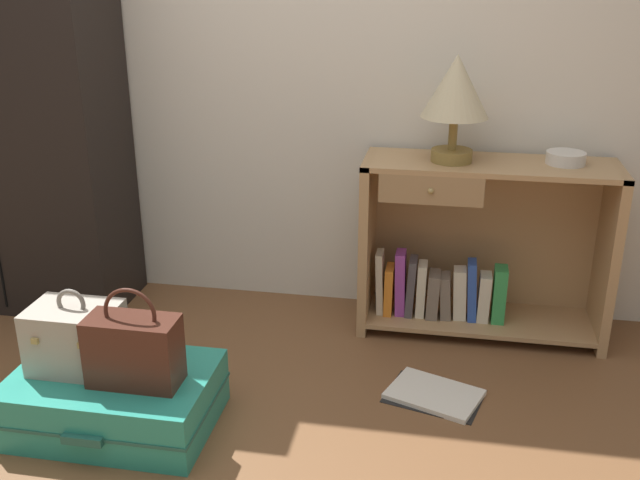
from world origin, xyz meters
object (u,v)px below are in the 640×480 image
object	(u,v)px
table_lamp	(456,91)
handbag	(134,350)
bowl	(566,158)
open_book_on_floor	(434,395)
wardrobe	(5,102)
suitcase_large	(115,399)
train_case	(76,337)
bookshelf	(474,252)

from	to	relation	value
table_lamp	handbag	bearing A→B (deg)	-135.41
bowl	handbag	distance (m)	1.86
table_lamp	open_book_on_floor	distance (m)	1.20
wardrobe	suitcase_large	distance (m)	1.53
suitcase_large	handbag	bearing A→B (deg)	-19.85
wardrobe	suitcase_large	size ratio (longest dim) A/B	2.74
train_case	open_book_on_floor	world-z (taller)	train_case
bookshelf	table_lamp	xyz separation A→B (m)	(-0.12, -0.03, 0.70)
wardrobe	bowl	size ratio (longest dim) A/B	12.06
bookshelf	open_book_on_floor	size ratio (longest dim) A/B	2.62
bowl	suitcase_large	world-z (taller)	bowl
open_book_on_floor	suitcase_large	bearing A→B (deg)	-161.13
wardrobe	train_case	bearing A→B (deg)	-50.96
handbag	bookshelf	bearing A→B (deg)	42.10
train_case	open_book_on_floor	distance (m)	1.33
bookshelf	open_book_on_floor	xyz separation A→B (m)	(-0.13, -0.60, -0.36)
table_lamp	train_case	distance (m)	1.72
table_lamp	handbag	distance (m)	1.59
table_lamp	train_case	xyz separation A→B (m)	(-1.25, -0.94, -0.73)
wardrobe	bookshelf	distance (m)	2.19
suitcase_large	open_book_on_floor	distance (m)	1.18
suitcase_large	train_case	bearing A→B (deg)	172.15
bookshelf	table_lamp	size ratio (longest dim) A/B	2.42
open_book_on_floor	wardrobe	bearing A→B (deg)	164.58
open_book_on_floor	train_case	bearing A→B (deg)	-163.76
bookshelf	handbag	xyz separation A→B (m)	(-1.13, -1.02, -0.03)
table_lamp	train_case	size ratio (longest dim) A/B	1.43
bookshelf	bowl	xyz separation A→B (m)	(0.34, 0.02, 0.43)
table_lamp	open_book_on_floor	bearing A→B (deg)	-90.61
train_case	bookshelf	bearing A→B (deg)	35.09
table_lamp	bookshelf	bearing A→B (deg)	12.91
wardrobe	bowl	xyz separation A→B (m)	(2.45, 0.07, -0.16)
train_case	suitcase_large	bearing A→B (deg)	-7.85
wardrobe	bookshelf	size ratio (longest dim) A/B	1.82
bowl	handbag	xyz separation A→B (m)	(-1.47, -1.04, -0.46)
wardrobe	handbag	distance (m)	1.51
handbag	train_case	bearing A→B (deg)	166.52
bookshelf	suitcase_large	xyz separation A→B (m)	(-1.24, -0.98, -0.26)
bookshelf	handbag	size ratio (longest dim) A/B	2.97
bowl	bookshelf	bearing A→B (deg)	-177.38
bowl	suitcase_large	xyz separation A→B (m)	(-1.58, -1.00, -0.69)
table_lamp	bowl	bearing A→B (deg)	5.41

